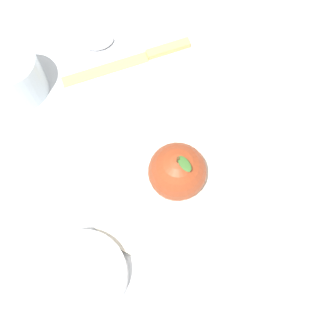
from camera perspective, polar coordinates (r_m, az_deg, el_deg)
The scene contains 7 objects.
ground_plane at distance 0.67m, azimuth 0.06°, elevation 2.71°, with size 2.40×2.40×0.00m, color silver.
dinner_plate at distance 0.65m, azimuth -0.00°, elevation -0.34°, with size 0.26×0.26×0.01m.
apple at distance 0.60m, azimuth 1.16°, elevation -0.45°, with size 0.08×0.08×0.09m.
side_bowl at distance 0.61m, azimuth -10.44°, elevation -12.87°, with size 0.11×0.11×0.03m.
cup at distance 0.71m, azimuth -18.36°, elevation 10.93°, with size 0.08×0.08×0.08m.
knife at distance 0.73m, azimuth -3.65°, elevation 13.40°, with size 0.12×0.19×0.01m.
spoon at distance 0.76m, azimuth -7.01°, elevation 15.74°, with size 0.11×0.16×0.01m.
Camera 1 is at (0.16, -0.19, 0.62)m, focal length 49.29 mm.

